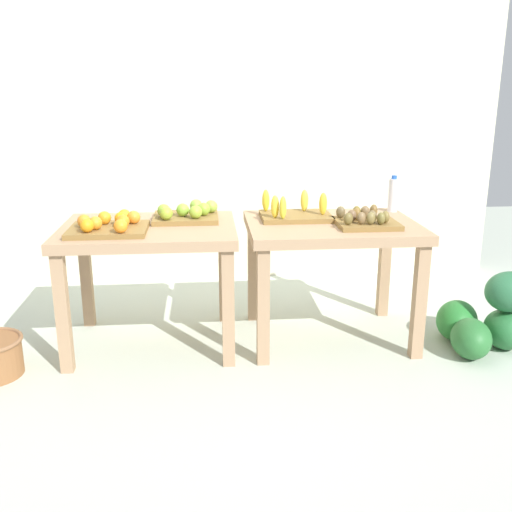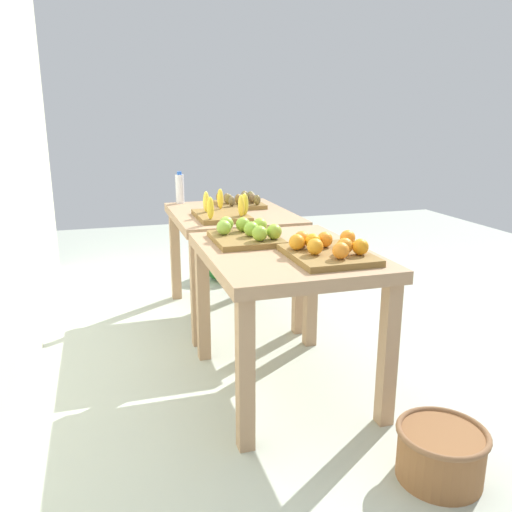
{
  "view_description": "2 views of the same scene",
  "coord_description": "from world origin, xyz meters",
  "px_view_note": "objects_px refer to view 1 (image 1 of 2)",
  "views": [
    {
      "loc": [
        -0.22,
        -3.41,
        1.56
      ],
      "look_at": [
        0.09,
        -0.02,
        0.56
      ],
      "focal_mm": 40.54,
      "sensor_mm": 36.0,
      "label": 1
    },
    {
      "loc": [
        -2.94,
        0.87,
        1.41
      ],
      "look_at": [
        0.0,
        -0.02,
        0.58
      ],
      "focal_mm": 36.51,
      "sensor_mm": 36.0,
      "label": 2
    }
  ],
  "objects_px": {
    "banana_crate": "(294,213)",
    "watermelon_pile": "(484,319)",
    "water_bottle": "(393,195)",
    "kiwi_bin": "(365,220)",
    "orange_bin": "(109,226)",
    "apple_bin": "(187,214)",
    "display_table_left": "(149,244)",
    "display_table_right": "(331,240)"
  },
  "relations": [
    {
      "from": "apple_bin",
      "to": "banana_crate",
      "type": "height_order",
      "value": "banana_crate"
    },
    {
      "from": "display_table_right",
      "to": "watermelon_pile",
      "type": "relative_size",
      "value": 1.63
    },
    {
      "from": "display_table_left",
      "to": "water_bottle",
      "type": "distance_m",
      "value": 1.63
    },
    {
      "from": "display_table_left",
      "to": "kiwi_bin",
      "type": "distance_m",
      "value": 1.31
    },
    {
      "from": "kiwi_bin",
      "to": "display_table_left",
      "type": "bearing_deg",
      "value": 174.97
    },
    {
      "from": "display_table_right",
      "to": "kiwi_bin",
      "type": "height_order",
      "value": "kiwi_bin"
    },
    {
      "from": "kiwi_bin",
      "to": "water_bottle",
      "type": "relative_size",
      "value": 1.49
    },
    {
      "from": "apple_bin",
      "to": "kiwi_bin",
      "type": "xyz_separation_m",
      "value": [
        1.06,
        -0.25,
        -0.01
      ]
    },
    {
      "from": "display_table_left",
      "to": "apple_bin",
      "type": "relative_size",
      "value": 2.51
    },
    {
      "from": "banana_crate",
      "to": "kiwi_bin",
      "type": "xyz_separation_m",
      "value": [
        0.39,
        -0.23,
        -0.0
      ]
    },
    {
      "from": "apple_bin",
      "to": "kiwi_bin",
      "type": "bearing_deg",
      "value": -13.23
    },
    {
      "from": "water_bottle",
      "to": "apple_bin",
      "type": "bearing_deg",
      "value": -173.82
    },
    {
      "from": "water_bottle",
      "to": "orange_bin",
      "type": "bearing_deg",
      "value": -166.84
    },
    {
      "from": "display_table_left",
      "to": "kiwi_bin",
      "type": "height_order",
      "value": "kiwi_bin"
    },
    {
      "from": "watermelon_pile",
      "to": "water_bottle",
      "type": "bearing_deg",
      "value": 130.41
    },
    {
      "from": "orange_bin",
      "to": "kiwi_bin",
      "type": "relative_size",
      "value": 1.22
    },
    {
      "from": "banana_crate",
      "to": "display_table_right",
      "type": "bearing_deg",
      "value": -27.77
    },
    {
      "from": "water_bottle",
      "to": "watermelon_pile",
      "type": "distance_m",
      "value": 0.98
    },
    {
      "from": "apple_bin",
      "to": "display_table_right",
      "type": "bearing_deg",
      "value": -8.7
    },
    {
      "from": "display_table_right",
      "to": "watermelon_pile",
      "type": "bearing_deg",
      "value": -15.01
    },
    {
      "from": "orange_bin",
      "to": "kiwi_bin",
      "type": "distance_m",
      "value": 1.5
    },
    {
      "from": "display_table_left",
      "to": "display_table_right",
      "type": "xyz_separation_m",
      "value": [
        1.12,
        0.0,
        0.0
      ]
    },
    {
      "from": "kiwi_bin",
      "to": "watermelon_pile",
      "type": "height_order",
      "value": "kiwi_bin"
    },
    {
      "from": "orange_bin",
      "to": "banana_crate",
      "type": "height_order",
      "value": "banana_crate"
    },
    {
      "from": "display_table_left",
      "to": "kiwi_bin",
      "type": "relative_size",
      "value": 2.89
    },
    {
      "from": "banana_crate",
      "to": "watermelon_pile",
      "type": "xyz_separation_m",
      "value": [
        1.14,
        -0.36,
        -0.61
      ]
    },
    {
      "from": "display_table_right",
      "to": "apple_bin",
      "type": "xyz_separation_m",
      "value": [
        -0.89,
        0.14,
        0.15
      ]
    },
    {
      "from": "water_bottle",
      "to": "kiwi_bin",
      "type": "bearing_deg",
      "value": -126.54
    },
    {
      "from": "watermelon_pile",
      "to": "orange_bin",
      "type": "bearing_deg",
      "value": 177.17
    },
    {
      "from": "water_bottle",
      "to": "display_table_right",
      "type": "bearing_deg",
      "value": -148.88
    },
    {
      "from": "banana_crate",
      "to": "water_bottle",
      "type": "relative_size",
      "value": 1.83
    },
    {
      "from": "display_table_left",
      "to": "apple_bin",
      "type": "xyz_separation_m",
      "value": [
        0.23,
        0.14,
        0.15
      ]
    },
    {
      "from": "orange_bin",
      "to": "watermelon_pile",
      "type": "distance_m",
      "value": 2.33
    },
    {
      "from": "orange_bin",
      "to": "water_bottle",
      "type": "bearing_deg",
      "value": 13.16
    },
    {
      "from": "display_table_right",
      "to": "kiwi_bin",
      "type": "xyz_separation_m",
      "value": [
        0.17,
        -0.11,
        0.15
      ]
    },
    {
      "from": "apple_bin",
      "to": "watermelon_pile",
      "type": "distance_m",
      "value": 1.95
    },
    {
      "from": "banana_crate",
      "to": "watermelon_pile",
      "type": "distance_m",
      "value": 1.34
    },
    {
      "from": "display_table_left",
      "to": "banana_crate",
      "type": "relative_size",
      "value": 2.36
    },
    {
      "from": "banana_crate",
      "to": "water_bottle",
      "type": "bearing_deg",
      "value": 13.8
    },
    {
      "from": "display_table_left",
      "to": "watermelon_pile",
      "type": "relative_size",
      "value": 1.63
    },
    {
      "from": "display_table_left",
      "to": "banana_crate",
      "type": "height_order",
      "value": "banana_crate"
    },
    {
      "from": "banana_crate",
      "to": "kiwi_bin",
      "type": "bearing_deg",
      "value": -30.22
    }
  ]
}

